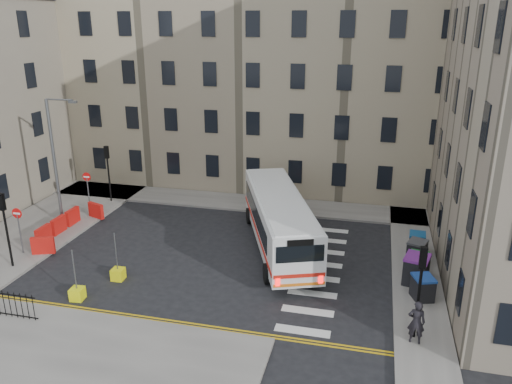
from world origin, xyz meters
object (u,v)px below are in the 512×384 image
at_px(bus, 279,219).
at_px(wheelie_bin_d, 417,251).
at_px(streetlamp, 54,160).
at_px(wheelie_bin_a, 423,288).
at_px(wheelie_bin_c, 418,264).
at_px(bollard_yellow, 118,274).
at_px(wheelie_bin_b, 416,269).
at_px(pedestrian, 416,322).
at_px(bollard_chevron, 77,294).
at_px(wheelie_bin_e, 417,243).

bearing_deg(bus, wheelie_bin_d, -22.79).
distance_m(streetlamp, wheelie_bin_a, 22.81).
height_order(wheelie_bin_c, bollard_yellow, wheelie_bin_c).
distance_m(wheelie_bin_a, wheelie_bin_b, 1.52).
height_order(streetlamp, pedestrian, streetlamp).
distance_m(bus, wheelie_bin_a, 8.91).
xyz_separation_m(wheelie_bin_a, bollard_yellow, (-15.00, -1.50, -0.43)).
height_order(wheelie_bin_c, pedestrian, pedestrian).
bearing_deg(bus, bollard_yellow, -162.62).
height_order(bollard_yellow, bollard_chevron, same).
bearing_deg(wheelie_bin_b, bollard_chevron, -146.88).
relative_size(wheelie_bin_a, bollard_chevron, 2.13).
relative_size(bus, pedestrian, 6.13).
relative_size(wheelie_bin_a, wheelie_bin_e, 1.13).
height_order(wheelie_bin_d, bollard_chevron, wheelie_bin_d).
xyz_separation_m(streetlamp, pedestrian, (21.59, -7.88, -3.24)).
relative_size(streetlamp, wheelie_bin_a, 6.37).
height_order(wheelie_bin_c, bollard_chevron, wheelie_bin_c).
relative_size(wheelie_bin_b, bollard_yellow, 2.62).
distance_m(streetlamp, pedestrian, 23.21).
height_order(wheelie_bin_b, pedestrian, pedestrian).
xyz_separation_m(wheelie_bin_a, pedestrian, (-0.52, -3.62, 0.37)).
relative_size(wheelie_bin_e, pedestrian, 0.59).
distance_m(bus, wheelie_bin_c, 7.97).
relative_size(pedestrian, bollard_chevron, 3.16).
distance_m(streetlamp, wheelie_bin_e, 22.46).
distance_m(wheelie_bin_a, wheelie_bin_e, 5.20).
distance_m(wheelie_bin_a, bollard_chevron, 16.37).
xyz_separation_m(wheelie_bin_d, bollard_chevron, (-15.89, -7.75, -0.44)).
relative_size(streetlamp, wheelie_bin_c, 6.57).
distance_m(streetlamp, wheelie_bin_d, 22.37).
bearing_deg(bollard_yellow, wheelie_bin_b, 11.47).
xyz_separation_m(bus, wheelie_bin_c, (7.67, -1.89, -1.06)).
bearing_deg(wheelie_bin_d, wheelie_bin_b, -74.81).
xyz_separation_m(wheelie_bin_d, pedestrian, (-0.49, -7.64, 0.35)).
bearing_deg(wheelie_bin_e, streetlamp, -173.72).
bearing_deg(streetlamp, bus, -0.06).
distance_m(wheelie_bin_b, bollard_chevron, 16.56).
xyz_separation_m(wheelie_bin_a, wheelie_bin_c, (-0.08, 2.36, 0.02)).
bearing_deg(wheelie_bin_b, bollard_yellow, -153.83).
xyz_separation_m(wheelie_bin_e, pedestrian, (-0.55, -8.82, 0.38)).
bearing_deg(wheelie_bin_a, streetlamp, 150.22).
relative_size(wheelie_bin_e, bollard_chevron, 1.88).
height_order(bus, pedestrian, bus).
height_order(wheelie_bin_a, pedestrian, pedestrian).
distance_m(wheelie_bin_e, bollard_yellow, 16.46).
height_order(wheelie_bin_e, pedestrian, pedestrian).
xyz_separation_m(wheelie_bin_a, wheelie_bin_e, (0.03, 5.20, -0.01)).
bearing_deg(wheelie_bin_c, wheelie_bin_a, -76.15).
bearing_deg(wheelie_bin_d, wheelie_bin_c, -72.26).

